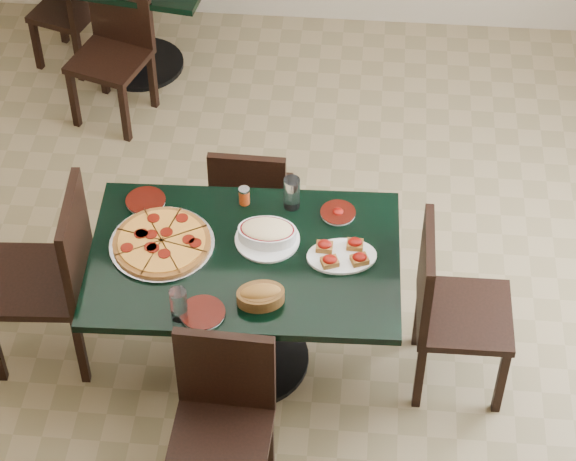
# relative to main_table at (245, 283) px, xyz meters

# --- Properties ---
(floor) EXTENTS (5.50, 5.50, 0.00)m
(floor) POSITION_rel_main_table_xyz_m (0.05, 0.22, -0.57)
(floor) COLOR olive
(floor) RESTS_ON ground
(main_table) EXTENTS (1.43, 0.95, 0.75)m
(main_table) POSITION_rel_main_table_xyz_m (0.00, 0.00, 0.00)
(main_table) COLOR black
(main_table) RESTS_ON floor
(chair_far) EXTENTS (0.39, 0.39, 0.82)m
(chair_far) POSITION_rel_main_table_xyz_m (-0.05, 0.68, -0.11)
(chair_far) COLOR black
(chair_far) RESTS_ON floor
(chair_near) EXTENTS (0.44, 0.44, 0.90)m
(chair_near) POSITION_rel_main_table_xyz_m (-0.02, -0.70, -0.06)
(chair_near) COLOR black
(chair_near) RESTS_ON floor
(chair_right) EXTENTS (0.44, 0.44, 0.94)m
(chair_right) POSITION_rel_main_table_xyz_m (0.93, -0.01, -0.04)
(chair_right) COLOR black
(chair_right) RESTS_ON floor
(chair_left) EXTENTS (0.50, 0.50, 1.00)m
(chair_left) POSITION_rel_main_table_xyz_m (-0.90, 0.01, -0.00)
(chair_left) COLOR black
(chair_left) RESTS_ON floor
(back_chair_near) EXTENTS (0.52, 0.52, 0.88)m
(back_chair_near) POSITION_rel_main_table_xyz_m (-0.99, 1.91, -0.08)
(back_chair_near) COLOR black
(back_chair_near) RESTS_ON floor
(back_chair_left) EXTENTS (0.47, 0.47, 0.79)m
(back_chair_left) POSITION_rel_main_table_xyz_m (-1.34, 2.34, -0.13)
(back_chair_left) COLOR black
(back_chair_left) RESTS_ON floor
(pepperoni_pizza) EXTENTS (0.48, 0.48, 0.04)m
(pepperoni_pizza) POSITION_rel_main_table_xyz_m (-0.38, 0.04, 0.20)
(pepperoni_pizza) COLOR silver
(pepperoni_pizza) RESTS_ON main_table
(lasagna_casserole) EXTENTS (0.30, 0.30, 0.09)m
(lasagna_casserole) POSITION_rel_main_table_xyz_m (0.09, 0.11, 0.23)
(lasagna_casserole) COLOR white
(lasagna_casserole) RESTS_ON main_table
(bread_basket) EXTENTS (0.24, 0.19, 0.09)m
(bread_basket) POSITION_rel_main_table_xyz_m (0.10, -0.26, 0.22)
(bread_basket) COLOR brown
(bread_basket) RESTS_ON main_table
(bruschetta_platter) EXTENTS (0.35, 0.26, 0.05)m
(bruschetta_platter) POSITION_rel_main_table_xyz_m (0.44, 0.03, 0.21)
(bruschetta_platter) COLOR white
(bruschetta_platter) RESTS_ON main_table
(side_plate_near) EXTENTS (0.20, 0.20, 0.02)m
(side_plate_near) POSITION_rel_main_table_xyz_m (-0.14, -0.36, 0.19)
(side_plate_near) COLOR white
(side_plate_near) RESTS_ON main_table
(side_plate_far_r) EXTENTS (0.17, 0.17, 0.03)m
(side_plate_far_r) POSITION_rel_main_table_xyz_m (0.41, 0.31, 0.19)
(side_plate_far_r) COLOR white
(side_plate_far_r) RESTS_ON main_table
(side_plate_far_l) EXTENTS (0.19, 0.19, 0.02)m
(side_plate_far_l) POSITION_rel_main_table_xyz_m (-0.50, 0.31, 0.19)
(side_plate_far_l) COLOR white
(side_plate_far_l) RESTS_ON main_table
(napkin_setting) EXTENTS (0.18, 0.18, 0.01)m
(napkin_setting) POSITION_rel_main_table_xyz_m (-0.14, -0.36, 0.18)
(napkin_setting) COLOR white
(napkin_setting) RESTS_ON main_table
(water_glass_a) EXTENTS (0.08, 0.08, 0.17)m
(water_glass_a) POSITION_rel_main_table_xyz_m (0.19, 0.34, 0.26)
(water_glass_a) COLOR silver
(water_glass_a) RESTS_ON main_table
(water_glass_b) EXTENTS (0.07, 0.07, 0.16)m
(water_glass_b) POSITION_rel_main_table_xyz_m (-0.23, -0.38, 0.26)
(water_glass_b) COLOR silver
(water_glass_b) RESTS_ON main_table
(pepper_shaker) EXTENTS (0.05, 0.05, 0.09)m
(pepper_shaker) POSITION_rel_main_table_xyz_m (-0.04, 0.34, 0.23)
(pepper_shaker) COLOR #D44816
(pepper_shaker) RESTS_ON main_table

